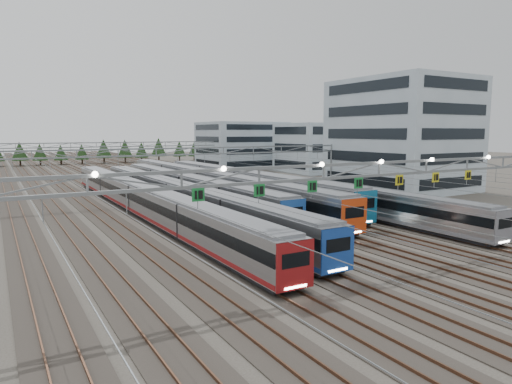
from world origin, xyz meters
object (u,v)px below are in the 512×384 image
train_a (140,198)px  gantry_mid (191,157)px  train_b (177,196)px  depot_bldg_south (401,135)px  train_c (188,188)px  train_d (206,183)px  depot_bldg_north (242,145)px  train_e (243,183)px  gantry_near (379,172)px  depot_bldg_mid (312,148)px  train_f (297,189)px  gantry_far (121,148)px

train_a → gantry_mid: gantry_mid is taller
train_b → depot_bldg_south: (43.79, 3.47, 7.65)m
gantry_mid → train_c: bearing=-117.6°
train_d → depot_bldg_north: bearing=56.4°
train_a → depot_bldg_south: size_ratio=3.09×
train_e → gantry_near: bearing=-100.8°
depot_bldg_mid → depot_bldg_south: bearing=-101.4°
train_f → gantry_far: size_ratio=1.11×
train_d → gantry_near: size_ratio=1.22×
train_e → depot_bldg_south: size_ratio=2.47×
train_b → train_d: size_ratio=0.92×
gantry_near → depot_bldg_south: size_ratio=2.56×
gantry_mid → train_f: bearing=-48.4°
train_f → depot_bldg_south: (25.79, 4.34, 7.78)m
train_a → train_c: 11.00m
train_f → gantry_mid: 17.51m
train_f → depot_bldg_north: depot_bldg_north is taller
train_c → train_b: bearing=-120.9°
train_c → train_f: size_ratio=0.86×
train_a → train_c: bearing=35.1°
train_b → train_c: bearing=59.1°
train_e → gantry_near: gantry_near is taller
train_a → train_d: bearing=36.6°
train_f → gantry_near: size_ratio=1.11×
train_a → gantry_far: 56.91m
train_a → gantry_far: gantry_far is taller
gantry_near → train_f: bearing=67.6°
train_a → depot_bldg_south: depot_bldg_south is taller
gantry_mid → depot_bldg_south: 38.12m
gantry_near → train_b: bearing=103.3°
gantry_near → depot_bldg_mid: size_ratio=3.52×
train_e → train_f: bearing=-61.1°
train_b → train_d: (9.00, 11.23, 0.16)m
depot_bldg_north → train_f: bearing=-111.5°
train_f → depot_bldg_north: bearing=68.5°
depot_bldg_mid → gantry_far: bearing=158.4°
depot_bldg_north → train_c: bearing=-125.1°
train_a → gantry_mid: bearing=43.3°
train_a → train_f: 22.59m
gantry_near → gantry_far: 85.12m
train_e → depot_bldg_mid: 49.47m
train_b → train_f: size_ratio=1.00×
train_f → train_e: bearing=118.9°
gantry_mid → depot_bldg_mid: size_ratio=3.52×
train_b → train_a: bearing=165.1°
train_e → depot_bldg_mid: (37.51, 32.02, 3.92)m
train_a → train_e: 19.00m
train_c → depot_bldg_mid: size_ratio=3.38×
train_b → depot_bldg_north: depot_bldg_north is taller
train_e → gantry_mid: 9.09m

